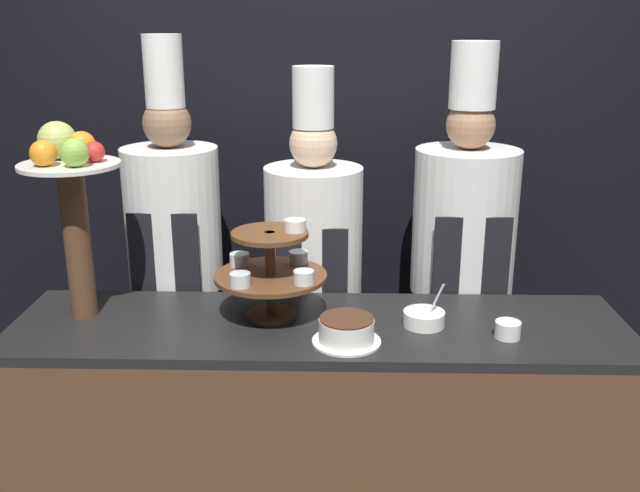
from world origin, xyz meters
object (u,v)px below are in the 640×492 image
chef_center_right (462,261)px  cake_round (347,331)px  fruit_pedestal (71,189)px  serving_bowl_near (424,318)px  tiered_stand (271,268)px  cup_white (508,330)px  chef_center_left (314,271)px  chef_left (176,259)px

chef_center_right → cake_round: bearing=-126.2°
fruit_pedestal → serving_bowl_near: (1.21, -0.08, -0.43)m
tiered_stand → cup_white: (0.79, -0.15, -0.15)m
cup_white → serving_bowl_near: 0.28m
cup_white → chef_center_left: 0.90m
cake_round → serving_bowl_near: serving_bowl_near is taller
fruit_pedestal → cake_round: bearing=-13.2°
serving_bowl_near → fruit_pedestal: bearing=176.4°
fruit_pedestal → chef_left: size_ratio=0.36×
chef_center_left → chef_center_right: 0.61m
fruit_pedestal → serving_bowl_near: fruit_pedestal is taller
serving_bowl_near → cup_white: bearing=-18.8°
cake_round → cup_white: (0.53, 0.05, -0.01)m
chef_left → chef_center_right: size_ratio=1.01×
tiered_stand → serving_bowl_near: tiered_stand is taller
serving_bowl_near → chef_center_left: chef_center_left is taller
cup_white → chef_left: size_ratio=0.04×
serving_bowl_near → chef_center_left: bearing=127.9°
tiered_stand → serving_bowl_near: size_ratio=2.56×
cup_white → chef_left: chef_left is taller
chef_center_left → chef_left: bearing=-180.0°
fruit_pedestal → chef_center_right: 1.54m
tiered_stand → cake_round: 0.36m
tiered_stand → cup_white: tiered_stand is taller
tiered_stand → chef_left: bearing=134.4°
cake_round → chef_center_left: bearing=101.2°
cake_round → fruit_pedestal: bearing=166.8°
serving_bowl_near → chef_left: chef_left is taller
cake_round → chef_left: bearing=137.0°
chef_left → cup_white: bearing=-26.0°
fruit_pedestal → chef_left: (0.24, 0.43, -0.39)m
tiered_stand → cake_round: bearing=-38.1°
fruit_pedestal → chef_center_right: bearing=17.0°
chef_center_left → cake_round: bearing=-78.8°
fruit_pedestal → cup_white: (1.47, -0.17, -0.43)m
cake_round → serving_bowl_near: (0.27, 0.14, -0.02)m
cup_white → chef_left: 1.37m
cup_white → chef_center_right: (-0.05, 0.60, 0.03)m
chef_center_left → chef_center_right: chef_center_right is taller
tiered_stand → chef_left: size_ratio=0.21×
fruit_pedestal → chef_left: 0.63m
cup_white → serving_bowl_near: serving_bowl_near is taller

